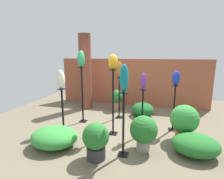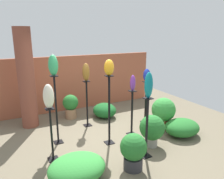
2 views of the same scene
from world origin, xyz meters
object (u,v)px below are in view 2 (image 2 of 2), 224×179
at_px(pedestal_amber, 109,113).
at_px(pedestal_bronze, 87,106).
at_px(pedestal_violet, 132,115).
at_px(art_vase_ivory, 49,96).
at_px(art_vase_jade, 53,65).
at_px(pedestal_ivory, 52,137).
at_px(pedestal_teal, 147,130).
at_px(potted_plant_near_pillar, 152,129).
at_px(art_vase_amber, 109,67).
at_px(potted_plant_mid_right, 71,105).
at_px(potted_plant_front_right, 133,150).
at_px(art_vase_teal, 149,85).
at_px(art_vase_violet, 133,83).
at_px(pedestal_jade, 56,113).
at_px(art_vase_cobalt, 147,75).
at_px(art_vase_bronze, 86,72).
at_px(brick_pillar, 26,79).
at_px(potted_plant_front_left, 163,111).
at_px(pedestal_cobalt, 146,104).

distance_m(pedestal_amber, pedestal_bronze, 1.16).
relative_size(pedestal_violet, art_vase_ivory, 2.40).
bearing_deg(art_vase_jade, pedestal_ivory, -112.19).
bearing_deg(pedestal_ivory, pedestal_teal, -23.76).
xyz_separation_m(pedestal_amber, art_vase_ivory, (-1.31, -0.09, 0.59)).
bearing_deg(pedestal_violet, art_vase_ivory, -173.69).
relative_size(art_vase_ivory, potted_plant_near_pillar, 0.65).
bearing_deg(pedestal_ivory, potted_plant_near_pillar, -12.75).
distance_m(art_vase_amber, potted_plant_mid_right, 2.34).
height_order(potted_plant_mid_right, potted_plant_front_right, potted_plant_mid_right).
height_order(pedestal_violet, potted_plant_front_right, pedestal_violet).
relative_size(pedestal_bronze, art_vase_teal, 2.47).
height_order(pedestal_ivory, art_vase_violet, art_vase_violet).
xyz_separation_m(pedestal_jade, art_vase_cobalt, (2.48, 0.05, 0.62)).
xyz_separation_m(pedestal_teal, art_vase_bronze, (-0.51, 1.99, 0.91)).
bearing_deg(art_vase_cobalt, potted_plant_mid_right, 144.51).
bearing_deg(brick_pillar, potted_plant_near_pillar, -46.77).
distance_m(pedestal_teal, art_vase_bronze, 2.24).
height_order(art_vase_teal, potted_plant_front_left, art_vase_teal).
distance_m(art_vase_bronze, potted_plant_front_right, 2.49).
bearing_deg(pedestal_amber, pedestal_cobalt, 22.87).
distance_m(pedestal_amber, potted_plant_front_left, 1.65).
xyz_separation_m(art_vase_jade, art_vase_amber, (1.04, -0.56, -0.05)).
xyz_separation_m(pedestal_cobalt, potted_plant_mid_right, (-1.77, 1.27, -0.14)).
bearing_deg(pedestal_violet, pedestal_ivory, -173.69).
height_order(art_vase_teal, art_vase_amber, art_vase_amber).
bearing_deg(pedestal_teal, art_vase_amber, 116.15).
bearing_deg(pedestal_ivory, art_vase_amber, 3.81).
xyz_separation_m(art_vase_violet, potted_plant_front_left, (0.94, -0.06, -0.85)).
bearing_deg(art_vase_cobalt, pedestal_amber, -157.13).
bearing_deg(potted_plant_near_pillar, pedestal_bronze, 117.20).
distance_m(pedestal_violet, art_vase_amber, 1.43).
xyz_separation_m(pedestal_violet, pedestal_bronze, (-0.78, 1.01, 0.06)).
bearing_deg(art_vase_cobalt, pedestal_ivory, -165.81).
xyz_separation_m(pedestal_jade, pedestal_amber, (1.04, -0.56, 0.00)).
bearing_deg(art_vase_violet, pedestal_cobalt, 32.23).
relative_size(pedestal_ivory, art_vase_bronze, 2.31).
relative_size(pedestal_bronze, art_vase_cobalt, 3.57).
relative_size(pedestal_amber, potted_plant_front_right, 2.26).
height_order(pedestal_ivory, potted_plant_mid_right, pedestal_ivory).
height_order(art_vase_ivory, potted_plant_front_left, art_vase_ivory).
bearing_deg(art_vase_violet, potted_plant_mid_right, 120.45).
height_order(pedestal_cobalt, art_vase_teal, art_vase_teal).
relative_size(art_vase_teal, potted_plant_front_left, 0.61).
bearing_deg(art_vase_ivory, art_vase_teal, -23.76).
height_order(pedestal_cobalt, art_vase_cobalt, art_vase_cobalt).
relative_size(pedestal_cobalt, pedestal_bronze, 0.95).
bearing_deg(pedestal_amber, pedestal_bronze, 94.76).
distance_m(art_vase_teal, potted_plant_near_pillar, 1.19).
distance_m(pedestal_teal, potted_plant_front_right, 0.56).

